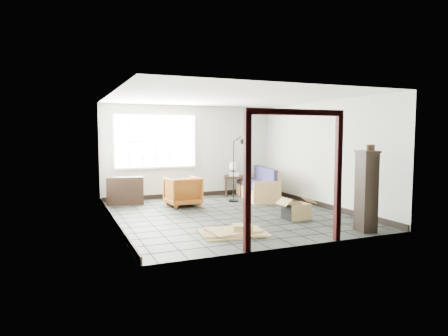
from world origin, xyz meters
name	(u,v)px	position (x,y,z in m)	size (l,w,h in m)	color
ground	(228,214)	(0.00, 0.00, 0.00)	(5.50, 5.50, 0.00)	black
room_shell	(228,140)	(0.00, 0.03, 1.68)	(5.02, 5.52, 2.61)	#BABFB8
window_panel	(156,141)	(-1.00, 2.70, 1.60)	(2.32, 0.08, 1.52)	silver
doorway_trim	(295,161)	(0.00, -2.70, 1.38)	(1.80, 0.08, 2.20)	black
futon_sofa	(259,187)	(1.66, 1.69, 0.31)	(1.10, 2.06, 0.86)	tan
armchair	(183,190)	(-0.63, 1.42, 0.40)	(0.79, 0.74, 0.81)	#933815
side_table	(233,179)	(1.20, 2.40, 0.48)	(0.70, 0.70, 0.58)	black
table_lamp	(233,166)	(1.22, 2.46, 0.85)	(0.32, 0.32, 0.39)	black
projector	(234,174)	(1.20, 2.37, 0.64)	(0.34, 0.31, 0.10)	silver
floor_lamp	(238,167)	(0.93, 1.50, 0.93)	(0.54, 0.35, 1.74)	black
console_shelf	(125,191)	(-1.93, 2.17, 0.36)	(0.96, 0.50, 0.71)	black
tall_shelf	(366,190)	(1.74, -2.40, 0.76)	(0.39, 0.46, 1.50)	black
pot	(371,148)	(1.80, -2.41, 1.56)	(0.18, 0.18, 0.11)	black
open_box	(296,211)	(1.15, -0.99, 0.17)	(0.82, 0.42, 0.46)	olive
cardboard_pile	(235,231)	(-0.58, -1.64, 0.05)	(1.27, 1.04, 0.17)	olive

